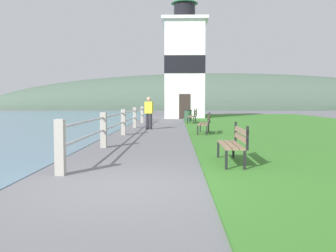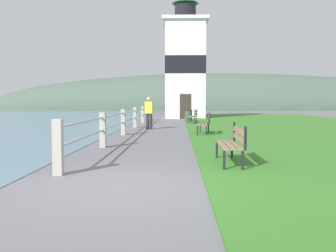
# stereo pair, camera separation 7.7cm
# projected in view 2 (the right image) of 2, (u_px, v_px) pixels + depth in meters

# --- Properties ---
(ground_plane) EXTENTS (160.00, 160.00, 0.00)m
(ground_plane) POSITION_uv_depth(u_px,v_px,m) (119.00, 187.00, 6.27)
(ground_plane) COLOR slate
(grass_verge) EXTENTS (12.00, 39.89, 0.06)m
(grass_verge) POSITION_uv_depth(u_px,v_px,m) (303.00, 128.00, 19.33)
(grass_verge) COLOR #387528
(grass_verge) RESTS_ON ground_plane
(seawall_railing) EXTENTS (0.18, 21.78, 1.10)m
(seawall_railing) POSITION_uv_depth(u_px,v_px,m) (130.00, 118.00, 18.04)
(seawall_railing) COLOR #A8A399
(seawall_railing) RESTS_ON ground_plane
(park_bench_near) EXTENTS (0.48, 1.64, 0.94)m
(park_bench_near) POSITION_uv_depth(u_px,v_px,m) (233.00, 142.00, 8.32)
(park_bench_near) COLOR #846B51
(park_bench_near) RESTS_ON ground_plane
(park_bench_midway) EXTENTS (0.68, 1.66, 0.94)m
(park_bench_midway) POSITION_uv_depth(u_px,v_px,m) (205.00, 122.00, 15.88)
(park_bench_midway) COLOR #846B51
(park_bench_midway) RESTS_ON ground_plane
(park_bench_far) EXTENTS (0.68, 1.65, 0.94)m
(park_bench_far) POSITION_uv_depth(u_px,v_px,m) (194.00, 115.00, 23.47)
(park_bench_far) COLOR #846B51
(park_bench_far) RESTS_ON ground_plane
(lighthouse) EXTENTS (3.73, 3.73, 10.22)m
(lighthouse) POSITION_uv_depth(u_px,v_px,m) (185.00, 64.00, 31.30)
(lighthouse) COLOR white
(lighthouse) RESTS_ON ground_plane
(person_strolling) EXTENTS (0.44, 0.31, 1.65)m
(person_strolling) POSITION_uv_depth(u_px,v_px,m) (149.00, 112.00, 19.03)
(person_strolling) COLOR #28282D
(person_strolling) RESTS_ON ground_plane
(trash_bin) EXTENTS (0.54, 0.54, 0.84)m
(trash_bin) POSITION_uv_depth(u_px,v_px,m) (188.00, 116.00, 25.56)
(trash_bin) COLOR #2D5138
(trash_bin) RESTS_ON ground_plane
(distant_hillside) EXTENTS (80.00, 16.00, 12.00)m
(distant_hillside) POSITION_uv_depth(u_px,v_px,m) (220.00, 110.00, 62.49)
(distant_hillside) COLOR #475B4C
(distant_hillside) RESTS_ON ground_plane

